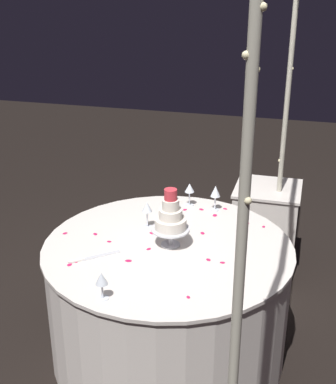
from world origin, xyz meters
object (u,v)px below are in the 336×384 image
at_px(cake_knife, 91,258).
at_px(wine_glass_0, 102,280).
at_px(tiered_cake, 170,219).
at_px(wine_glass_2, 147,208).
at_px(side_table, 265,230).
at_px(decorative_arch, 277,98).
at_px(wine_glass_1, 215,192).
at_px(wine_glass_3, 190,189).
at_px(main_table, 168,300).

bearing_deg(cake_knife, wine_glass_0, 31.60).
distance_m(tiered_cake, wine_glass_2, 0.28).
relative_size(side_table, tiered_cake, 2.06).
distance_m(wine_glass_2, cake_knife, 0.49).
xyz_separation_m(decorative_arch, wine_glass_1, (-0.54, -0.38, -0.75)).
xyz_separation_m(side_table, wine_glass_1, (0.58, -0.29, 0.52)).
height_order(tiered_cake, wine_glass_1, tiered_cake).
xyz_separation_m(side_table, wine_glass_3, (0.56, -0.47, 0.51)).
xyz_separation_m(decorative_arch, side_table, (-1.13, -0.08, -1.27)).
relative_size(decorative_arch, side_table, 3.51).
relative_size(decorative_arch, wine_glass_3, 15.88).
distance_m(decorative_arch, wine_glass_1, 1.00).
bearing_deg(wine_glass_3, wine_glass_1, 81.64).
height_order(decorative_arch, wine_glass_1, decorative_arch).
bearing_deg(wine_glass_3, side_table, 139.66).
distance_m(tiered_cake, wine_glass_1, 0.57).
bearing_deg(wine_glass_3, cake_knife, -22.64).
height_order(tiered_cake, wine_glass_2, tiered_cake).
distance_m(wine_glass_1, wine_glass_2, 0.50).
bearing_deg(tiered_cake, wine_glass_2, -133.37).
bearing_deg(wine_glass_2, decorative_arch, 75.84).
bearing_deg(main_table, wine_glass_1, 163.13).
bearing_deg(wine_glass_3, decorative_arch, 44.24).
bearing_deg(wine_glass_0, wine_glass_2, -177.86).
xyz_separation_m(main_table, wine_glass_2, (-0.18, -0.18, 0.50)).
xyz_separation_m(wine_glass_1, wine_glass_3, (-0.03, -0.18, -0.01)).
height_order(decorative_arch, wine_glass_2, decorative_arch).
distance_m(tiered_cake, wine_glass_3, 0.58).
relative_size(main_table, tiered_cake, 4.16).
bearing_deg(wine_glass_0, decorative_arch, 130.65).
bearing_deg(wine_glass_2, main_table, 44.89).
xyz_separation_m(wine_glass_0, wine_glass_2, (-0.78, -0.03, 0.02)).
xyz_separation_m(main_table, side_table, (-1.13, 0.46, -0.02)).
relative_size(main_table, cake_knife, 6.13).
height_order(side_table, wine_glass_0, wine_glass_0).
bearing_deg(side_table, wine_glass_2, -34.24).
bearing_deg(cake_knife, decorative_arch, 106.18).
xyz_separation_m(tiered_cake, wine_glass_1, (-0.55, 0.15, -0.04)).
distance_m(decorative_arch, wine_glass_0, 1.20).
bearing_deg(decorative_arch, wine_glass_2, -104.16).
relative_size(main_table, wine_glass_2, 8.58).
height_order(side_table, tiered_cake, tiered_cake).
bearing_deg(wine_glass_1, cake_knife, -33.13).
relative_size(wine_glass_3, cake_knife, 0.67).
bearing_deg(tiered_cake, decorative_arch, 90.45).
distance_m(side_table, wine_glass_3, 0.89).
distance_m(decorative_arch, wine_glass_2, 1.06).
bearing_deg(wine_glass_1, wine_glass_2, -43.99).
distance_m(wine_glass_0, cake_knife, 0.41).
height_order(decorative_arch, cake_knife, decorative_arch).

